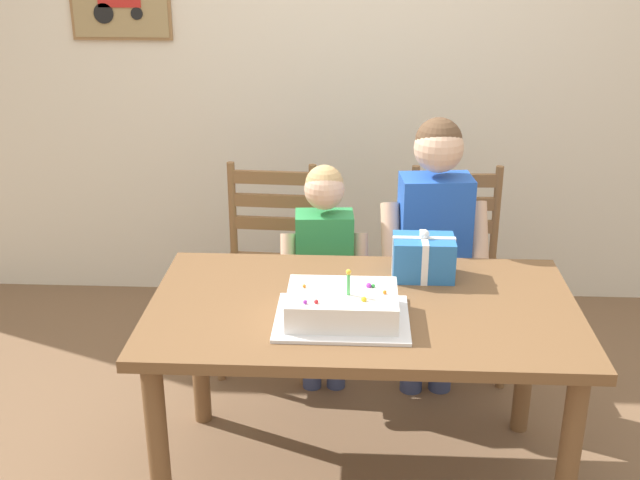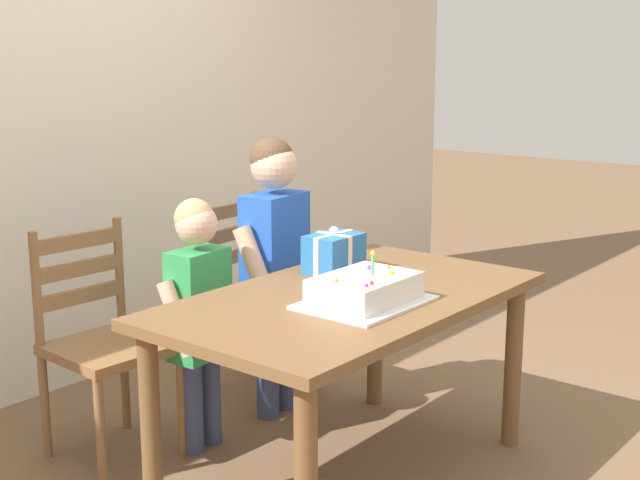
% 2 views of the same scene
% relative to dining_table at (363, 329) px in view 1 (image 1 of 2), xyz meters
% --- Properties ---
extents(ground_plane, '(20.00, 20.00, 0.00)m').
position_rel_dining_table_xyz_m(ground_plane, '(0.00, 0.00, -0.63)').
color(ground_plane, brown).
extents(back_wall, '(6.40, 0.11, 2.60)m').
position_rel_dining_table_xyz_m(back_wall, '(-0.00, 1.66, 0.67)').
color(back_wall, silver).
rests_on(back_wall, ground).
extents(dining_table, '(1.47, 0.85, 0.73)m').
position_rel_dining_table_xyz_m(dining_table, '(0.00, 0.00, 0.00)').
color(dining_table, brown).
rests_on(dining_table, ground).
extents(birthday_cake, '(0.44, 0.34, 0.19)m').
position_rel_dining_table_xyz_m(birthday_cake, '(-0.07, -0.12, 0.15)').
color(birthday_cake, silver).
rests_on(birthday_cake, dining_table).
extents(gift_box_red_large, '(0.23, 0.16, 0.19)m').
position_rel_dining_table_xyz_m(gift_box_red_large, '(0.22, 0.24, 0.17)').
color(gift_box_red_large, '#286BB7').
rests_on(gift_box_red_large, dining_table).
extents(chair_left, '(0.44, 0.44, 0.92)m').
position_rel_dining_table_xyz_m(chair_left, '(-0.43, 0.88, -0.16)').
color(chair_left, brown).
rests_on(chair_left, ground).
extents(chair_right, '(0.44, 0.44, 0.92)m').
position_rel_dining_table_xyz_m(chair_right, '(0.43, 0.88, -0.16)').
color(chair_right, brown).
rests_on(chair_right, ground).
extents(child_older, '(0.46, 0.27, 1.23)m').
position_rel_dining_table_xyz_m(child_older, '(0.29, 0.62, 0.12)').
color(child_older, '#38426B').
rests_on(child_older, ground).
extents(child_younger, '(0.38, 0.22, 1.03)m').
position_rel_dining_table_xyz_m(child_younger, '(-0.16, 0.62, -0.00)').
color(child_younger, '#38426B').
rests_on(child_younger, ground).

